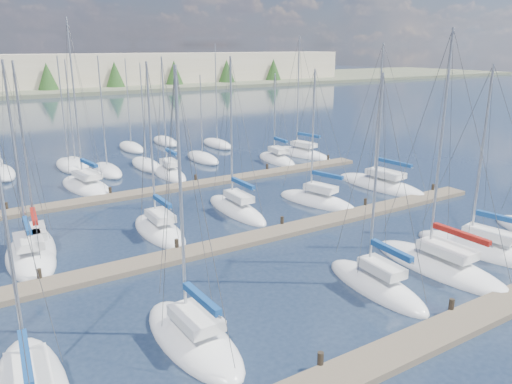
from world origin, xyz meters
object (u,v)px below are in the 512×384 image
sailboat_q (277,160)px  sailboat_l (317,201)px  sailboat_d (376,285)px  sailboat_h (30,257)px  sailboat_m (381,185)px  sailboat_p (169,173)px  sailboat_c (193,338)px  sailboat_r (301,154)px  sailboat_f (481,250)px  sailboat_e (439,266)px  sailboat_j (159,230)px  sailboat_o (86,186)px  sailboat_k (237,209)px  sailboat_i (38,247)px

sailboat_q → sailboat_l: size_ratio=0.90×
sailboat_l → sailboat_d: sailboat_d is taller
sailboat_h → sailboat_m: bearing=3.8°
sailboat_p → sailboat_c: sailboat_c is taller
sailboat_r → sailboat_f: size_ratio=1.16×
sailboat_r → sailboat_h: 35.20m
sailboat_q → sailboat_e: bearing=-100.3°
sailboat_c → sailboat_l: bearing=35.0°
sailboat_q → sailboat_h: 30.90m
sailboat_p → sailboat_j: 15.96m
sailboat_m → sailboat_f: bearing=-117.0°
sailboat_o → sailboat_c: (-2.31, -27.18, -0.01)m
sailboat_l → sailboat_m: bearing=-10.4°
sailboat_j → sailboat_d: size_ratio=1.02×
sailboat_q → sailboat_l: sailboat_l is taller
sailboat_r → sailboat_m: 14.95m
sailboat_m → sailboat_j: (-21.38, -0.20, 0.01)m
sailboat_k → sailboat_d: 14.93m
sailboat_h → sailboat_p: size_ratio=1.02×
sailboat_q → sailboat_l: (-5.88, -14.34, 0.00)m
sailboat_o → sailboat_k: size_ratio=1.25×
sailboat_f → sailboat_d: 9.02m
sailboat_r → sailboat_d: sailboat_r is taller
sailboat_h → sailboat_i: 1.64m
sailboat_e → sailboat_m: (9.89, 14.21, -0.01)m
sailboat_r → sailboat_k: bearing=-150.2°
sailboat_o → sailboat_d: sailboat_o is taller
sailboat_o → sailboat_i: bearing=-124.7°
sailboat_q → sailboat_r: 4.38m
sailboat_k → sailboat_c: size_ratio=1.00×
sailboat_f → sailboat_c: 19.36m
sailboat_h → sailboat_f: 27.57m
sailboat_o → sailboat_m: size_ratio=1.16×
sailboat_m → sailboat_e: bearing=-129.7°
sailboat_e → sailboat_k: bearing=105.9°
sailboat_r → sailboat_k: 21.78m
sailboat_h → sailboat_q: bearing=30.1°
sailboat_r → sailboat_j: sailboat_r is taller
sailboat_j → sailboat_o: bearing=96.3°
sailboat_r → sailboat_l: bearing=-133.0°
sailboat_o → sailboat_f: bearing=-67.0°
sailboat_m → sailboat_r: bearing=76.7°
sailboat_q → sailboat_k: sailboat_k is taller
sailboat_p → sailboat_d: sailboat_p is taller
sailboat_o → sailboat_p: bearing=-5.6°
sailboat_r → sailboat_p: 16.78m
sailboat_f → sailboat_j: (-15.67, 13.84, 0.00)m
sailboat_j → sailboat_r: bearing=33.1°
sailboat_o → sailboat_k: sailboat_o is taller
sailboat_i → sailboat_h: bearing=-107.9°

